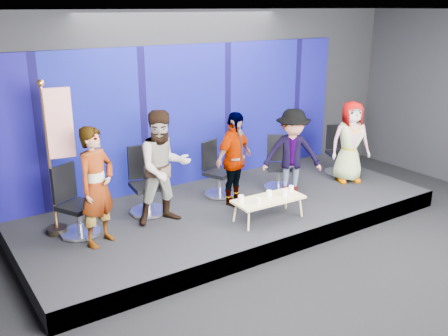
{
  "coord_description": "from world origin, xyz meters",
  "views": [
    {
      "loc": [
        -4.48,
        -4.04,
        3.55
      ],
      "look_at": [
        -0.2,
        2.4,
        1.03
      ],
      "focal_mm": 40.0,
      "sensor_mm": 36.0,
      "label": 1
    }
  ],
  "objects_px": {
    "panelist_b": "(164,168)",
    "mug_b": "(258,200)",
    "panelist_d": "(292,154)",
    "flag_stand": "(57,155)",
    "coffee_table": "(269,200)",
    "chair_e": "(338,158)",
    "chair_b": "(147,191)",
    "chair_d": "(278,171)",
    "mug_c": "(269,194)",
    "panelist_e": "(350,142)",
    "mug_d": "(285,192)",
    "mug_a": "(241,199)",
    "mug_e": "(291,188)",
    "panelist_a": "(97,187)",
    "panelist_c": "(234,159)",
    "chair_a": "(76,213)",
    "chair_c": "(217,178)"
  },
  "relations": [
    {
      "from": "mug_b",
      "to": "flag_stand",
      "type": "xyz_separation_m",
      "value": [
        -2.6,
        1.38,
        0.82
      ]
    },
    {
      "from": "chair_a",
      "to": "mug_e",
      "type": "bearing_deg",
      "value": -46.58
    },
    {
      "from": "chair_a",
      "to": "panelist_e",
      "type": "bearing_deg",
      "value": -34.02
    },
    {
      "from": "chair_b",
      "to": "chair_d",
      "type": "xyz_separation_m",
      "value": [
        2.54,
        -0.3,
        -0.04
      ]
    },
    {
      "from": "panelist_b",
      "to": "chair_d",
      "type": "distance_m",
      "value": 2.53
    },
    {
      "from": "chair_e",
      "to": "coffee_table",
      "type": "xyz_separation_m",
      "value": [
        -2.63,
        -1.06,
        0.01
      ]
    },
    {
      "from": "panelist_a",
      "to": "panelist_b",
      "type": "distance_m",
      "value": 1.13
    },
    {
      "from": "chair_b",
      "to": "panelist_b",
      "type": "relative_size",
      "value": 0.62
    },
    {
      "from": "coffee_table",
      "to": "panelist_d",
      "type": "bearing_deg",
      "value": 30.17
    },
    {
      "from": "mug_d",
      "to": "mug_e",
      "type": "bearing_deg",
      "value": 24.11
    },
    {
      "from": "chair_d",
      "to": "mug_e",
      "type": "xyz_separation_m",
      "value": [
        -0.54,
        -0.98,
        0.08
      ]
    },
    {
      "from": "panelist_d",
      "to": "mug_d",
      "type": "relative_size",
      "value": 15.32
    },
    {
      "from": "panelist_d",
      "to": "mug_c",
      "type": "height_order",
      "value": "panelist_d"
    },
    {
      "from": "panelist_d",
      "to": "mug_a",
      "type": "relative_size",
      "value": 14.6
    },
    {
      "from": "panelist_a",
      "to": "chair_e",
      "type": "xyz_separation_m",
      "value": [
        5.15,
        0.38,
        -0.54
      ]
    },
    {
      "from": "coffee_table",
      "to": "mug_d",
      "type": "relative_size",
      "value": 11.28
    },
    {
      "from": "coffee_table",
      "to": "chair_e",
      "type": "bearing_deg",
      "value": 21.9
    },
    {
      "from": "chair_c",
      "to": "chair_d",
      "type": "relative_size",
      "value": 1.01
    },
    {
      "from": "panelist_d",
      "to": "panelist_e",
      "type": "xyz_separation_m",
      "value": [
        1.5,
        0.05,
        -0.01
      ]
    },
    {
      "from": "panelist_b",
      "to": "mug_b",
      "type": "distance_m",
      "value": 1.54
    },
    {
      "from": "mug_a",
      "to": "mug_e",
      "type": "bearing_deg",
      "value": -3.56
    },
    {
      "from": "panelist_b",
      "to": "panelist_a",
      "type": "bearing_deg",
      "value": -165.95
    },
    {
      "from": "mug_d",
      "to": "chair_c",
      "type": "bearing_deg",
      "value": 105.75
    },
    {
      "from": "panelist_e",
      "to": "mug_b",
      "type": "height_order",
      "value": "panelist_e"
    },
    {
      "from": "mug_b",
      "to": "mug_c",
      "type": "bearing_deg",
      "value": 21.4
    },
    {
      "from": "chair_d",
      "to": "mug_a",
      "type": "bearing_deg",
      "value": -115.81
    },
    {
      "from": "mug_a",
      "to": "panelist_a",
      "type": "bearing_deg",
      "value": 164.79
    },
    {
      "from": "panelist_a",
      "to": "panelist_d",
      "type": "distance_m",
      "value": 3.47
    },
    {
      "from": "chair_d",
      "to": "chair_e",
      "type": "relative_size",
      "value": 1.02
    },
    {
      "from": "panelist_c",
      "to": "mug_c",
      "type": "distance_m",
      "value": 0.9
    },
    {
      "from": "chair_d",
      "to": "chair_a",
      "type": "bearing_deg",
      "value": -148.81
    },
    {
      "from": "chair_c",
      "to": "mug_d",
      "type": "xyz_separation_m",
      "value": [
        0.39,
        -1.39,
        0.08
      ]
    },
    {
      "from": "panelist_d",
      "to": "chair_e",
      "type": "xyz_separation_m",
      "value": [
        1.69,
        0.51,
        -0.48
      ]
    },
    {
      "from": "mug_a",
      "to": "mug_d",
      "type": "xyz_separation_m",
      "value": [
        0.75,
        -0.16,
        -0.0
      ]
    },
    {
      "from": "panelist_e",
      "to": "mug_c",
      "type": "height_order",
      "value": "panelist_e"
    },
    {
      "from": "panelist_a",
      "to": "panelist_c",
      "type": "height_order",
      "value": "panelist_a"
    },
    {
      "from": "mug_c",
      "to": "chair_c",
      "type": "bearing_deg",
      "value": 96.48
    },
    {
      "from": "mug_a",
      "to": "mug_e",
      "type": "relative_size",
      "value": 1.18
    },
    {
      "from": "mug_c",
      "to": "panelist_e",
      "type": "bearing_deg",
      "value": 12.75
    },
    {
      "from": "panelist_c",
      "to": "mug_a",
      "type": "bearing_deg",
      "value": -138.76
    },
    {
      "from": "chair_b",
      "to": "chair_d",
      "type": "distance_m",
      "value": 2.56
    },
    {
      "from": "coffee_table",
      "to": "mug_a",
      "type": "xyz_separation_m",
      "value": [
        -0.46,
        0.11,
        0.08
      ]
    },
    {
      "from": "panelist_d",
      "to": "flag_stand",
      "type": "height_order",
      "value": "flag_stand"
    },
    {
      "from": "panelist_a",
      "to": "panelist_b",
      "type": "height_order",
      "value": "panelist_b"
    },
    {
      "from": "chair_d",
      "to": "mug_c",
      "type": "relative_size",
      "value": 9.53
    },
    {
      "from": "chair_a",
      "to": "chair_e",
      "type": "height_order",
      "value": "chair_a"
    },
    {
      "from": "chair_a",
      "to": "mug_c",
      "type": "xyz_separation_m",
      "value": [
        2.77,
        -1.09,
        0.06
      ]
    },
    {
      "from": "chair_d",
      "to": "flag_stand",
      "type": "distance_m",
      "value": 4.02
    },
    {
      "from": "mug_d",
      "to": "chair_d",
      "type": "bearing_deg",
      "value": 54.83
    },
    {
      "from": "mug_a",
      "to": "mug_e",
      "type": "xyz_separation_m",
      "value": [
        0.97,
        -0.06,
        -0.01
      ]
    }
  ]
}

